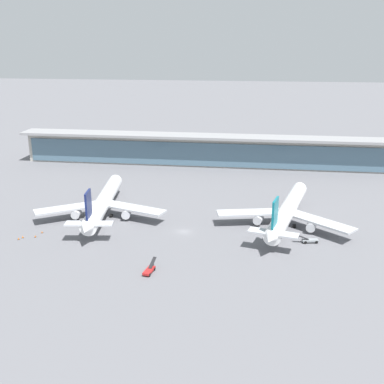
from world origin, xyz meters
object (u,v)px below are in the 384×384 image
airliner_centre_stand (287,211)px  safety_cone_alpha (19,239)px  service_truck_near_nose_grey (309,240)px  safety_cone_bravo (42,232)px  service_truck_mid_apron_red (149,270)px  airliner_left_stand (103,202)px  safety_cone_delta (23,237)px  safety_cone_charlie (35,236)px

airliner_centre_stand → safety_cone_alpha: size_ratio=82.22×
service_truck_near_nose_grey → airliner_centre_stand: bearing=114.6°
safety_cone_alpha → safety_cone_bravo: size_ratio=1.00×
service_truck_mid_apron_red → safety_cone_alpha: bearing=160.7°
service_truck_near_nose_grey → safety_cone_alpha: (-87.59, -9.84, -0.49)m
airliner_left_stand → safety_cone_bravo: bearing=-129.7°
airliner_centre_stand → service_truck_near_nose_grey: (6.15, -13.43, -4.07)m
airliner_left_stand → service_truck_near_nose_grey: size_ratio=8.39×
service_truck_near_nose_grey → safety_cone_bravo: service_truck_near_nose_grey is taller
service_truck_mid_apron_red → safety_cone_delta: size_ratio=9.90×
safety_cone_bravo → safety_cone_delta: same height
service_truck_near_nose_grey → safety_cone_delta: (-86.96, -8.45, -0.49)m
airliner_left_stand → safety_cone_bravo: size_ratio=83.10×
airliner_left_stand → service_truck_mid_apron_red: size_ratio=8.39×
safety_cone_alpha → airliner_centre_stand: bearing=15.9°
safety_cone_alpha → safety_cone_delta: (0.63, 1.39, 0.00)m
service_truck_near_nose_grey → safety_cone_bravo: (-82.77, -3.99, -0.49)m
service_truck_mid_apron_red → airliner_left_stand: bearing=122.8°
safety_cone_bravo → service_truck_mid_apron_red: bearing=-28.4°
service_truck_mid_apron_red → safety_cone_bravo: bearing=151.6°
service_truck_mid_apron_red → safety_cone_bravo: service_truck_mid_apron_red is taller
airliner_centre_stand → safety_cone_charlie: 80.12m
service_truck_mid_apron_red → safety_cone_charlie: (-40.10, 17.93, -0.49)m
airliner_centre_stand → safety_cone_delta: (-80.81, -21.88, -4.56)m
airliner_centre_stand → service_truck_mid_apron_red: airliner_centre_stand is taller
service_truck_near_nose_grey → service_truck_mid_apron_red: (-43.27, -25.35, 0.00)m
airliner_left_stand → safety_cone_delta: bearing=-130.4°
airliner_left_stand → safety_cone_alpha: size_ratio=83.10×
airliner_centre_stand → safety_cone_bravo: 78.71m
airliner_centre_stand → safety_cone_bravo: size_ratio=82.22×
service_truck_near_nose_grey → safety_cone_alpha: 88.14m
service_truck_mid_apron_red → safety_cone_delta: 46.85m
airliner_left_stand → safety_cone_delta: (-18.66, -21.90, -4.56)m
airliner_left_stand → airliner_centre_stand: bearing=-0.0°
safety_cone_bravo → safety_cone_delta: (-4.19, -4.47, 0.00)m
safety_cone_alpha → safety_cone_charlie: same height
service_truck_near_nose_grey → safety_cone_charlie: size_ratio=9.91×
safety_cone_charlie → safety_cone_delta: size_ratio=1.00×
airliner_centre_stand → safety_cone_charlie: airliner_centre_stand is taller
safety_cone_alpha → safety_cone_bravo: bearing=50.6°
airliner_centre_stand → safety_cone_alpha: 84.82m
airliner_centre_stand → safety_cone_alpha: (-81.44, -23.27, -4.56)m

